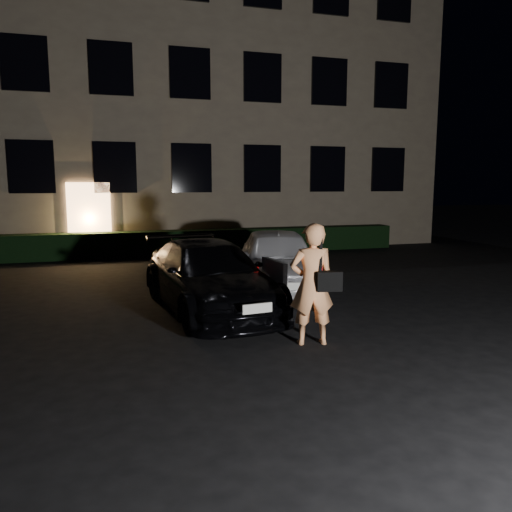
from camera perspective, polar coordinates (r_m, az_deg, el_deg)
name	(u,v)px	position (r m, az deg, el deg)	size (l,w,h in m)	color
ground	(311,348)	(7.75, 6.27, -10.45)	(80.00, 80.00, 0.00)	black
building	(175,98)	(22.21, -9.24, 17.37)	(20.00, 8.11, 12.00)	#766654
hedge	(195,242)	(17.62, -6.97, 1.58)	(15.00, 0.70, 0.85)	black
sedan	(209,276)	(9.87, -5.35, -2.31)	(2.41, 4.83, 1.34)	black
hatch	(278,260)	(11.49, 2.47, -0.46)	(2.66, 4.56, 1.46)	white
man	(312,284)	(7.73, 6.45, -3.21)	(0.79, 0.56, 1.89)	#FFA567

